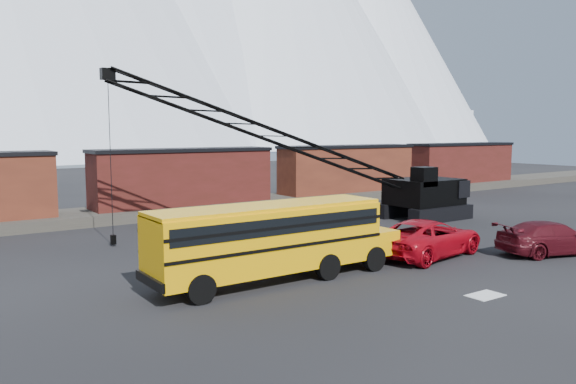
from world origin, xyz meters
The scene contains 10 objects.
ground centered at (0.00, 0.00, 0.00)m, with size 160.00×160.00×0.00m, color black.
gravel_berm centered at (0.00, 22.00, 0.35)m, with size 120.00×5.00×0.70m, color #46433A.
boxcar_mid centered at (0.00, 22.00, 2.76)m, with size 13.70×3.10×4.17m.
boxcar_east_near centered at (16.00, 22.00, 2.76)m, with size 13.70×3.10×4.17m.
boxcar_east_far centered at (32.00, 22.00, 2.76)m, with size 13.70×3.10×4.17m.
snow_patch centered at (0.50, -4.00, 0.01)m, with size 1.40×0.90×0.02m, color silver.
school_bus centered at (-4.80, 2.30, 1.79)m, with size 11.65×2.65×3.19m.
red_pickup centered at (3.90, 1.85, 0.91)m, with size 3.02×6.56×1.82m, color #AF0816.
maroon_suv centered at (9.31, -1.42, 0.83)m, with size 2.31×5.69×1.65m, color #440C14.
crawler_crane centered at (2.32, 11.62, 5.49)m, with size 24.37×5.43×9.60m.
Camera 1 is at (-17.27, -16.67, 6.17)m, focal length 35.00 mm.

